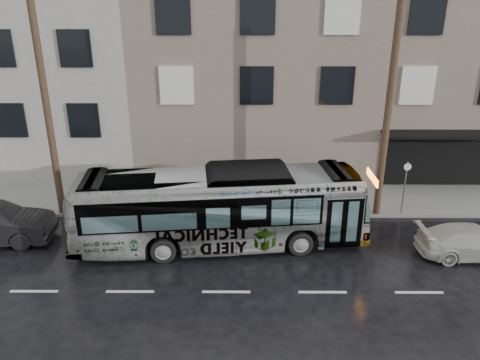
% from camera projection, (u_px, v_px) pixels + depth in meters
% --- Properties ---
extents(ground, '(120.00, 120.00, 0.00)m').
position_uv_depth(ground, '(228.00, 253.00, 17.84)').
color(ground, black).
rests_on(ground, ground).
extents(sidewalk, '(90.00, 3.60, 0.15)m').
position_uv_depth(sidewalk, '(231.00, 199.00, 22.37)').
color(sidewalk, gray).
rests_on(sidewalk, ground).
extents(building_taupe, '(20.00, 12.00, 11.00)m').
position_uv_depth(building_taupe, '(318.00, 62.00, 27.60)').
color(building_taupe, gray).
rests_on(building_taupe, ground).
extents(utility_pole_front, '(0.30, 0.30, 9.00)m').
position_uv_depth(utility_pole_front, '(388.00, 114.00, 19.17)').
color(utility_pole_front, brown).
rests_on(utility_pole_front, sidewalk).
extents(utility_pole_rear, '(0.30, 0.30, 9.00)m').
position_uv_depth(utility_pole_rear, '(48.00, 113.00, 19.23)').
color(utility_pole_rear, brown).
rests_on(utility_pole_rear, sidewalk).
extents(sign_post, '(0.06, 0.06, 2.40)m').
position_uv_depth(sign_post, '(404.00, 188.00, 20.37)').
color(sign_post, slate).
rests_on(sign_post, sidewalk).
extents(bus, '(11.41, 3.81, 3.12)m').
position_uv_depth(bus, '(220.00, 208.00, 17.96)').
color(bus, '#B2B2B2').
rests_on(bus, ground).
extents(white_sedan, '(4.17, 1.77, 1.20)m').
position_uv_depth(white_sedan, '(473.00, 241.00, 17.48)').
color(white_sedan, beige).
rests_on(white_sedan, ground).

